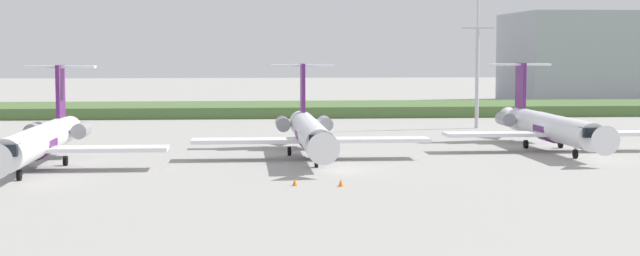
# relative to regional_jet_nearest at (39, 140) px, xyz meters

# --- Properties ---
(ground_plane) EXTENTS (500.00, 500.00, 0.00)m
(ground_plane) POSITION_rel_regional_jet_nearest_xyz_m (25.37, 25.82, -2.54)
(ground_plane) COLOR #9E9B96
(grass_berm) EXTENTS (320.00, 20.00, 1.73)m
(grass_berm) POSITION_rel_regional_jet_nearest_xyz_m (25.37, 69.03, -1.67)
(grass_berm) COLOR #4C6B38
(grass_berm) RESTS_ON ground
(regional_jet_nearest) EXTENTS (22.81, 31.00, 9.00)m
(regional_jet_nearest) POSITION_rel_regional_jet_nearest_xyz_m (0.00, 0.00, 0.00)
(regional_jet_nearest) COLOR white
(regional_jet_nearest) RESTS_ON ground
(regional_jet_second) EXTENTS (22.81, 31.00, 9.00)m
(regional_jet_second) POSITION_rel_regional_jet_nearest_xyz_m (24.49, 6.56, 0.00)
(regional_jet_second) COLOR white
(regional_jet_second) RESTS_ON ground
(regional_jet_third) EXTENTS (22.81, 31.00, 9.00)m
(regional_jet_third) POSITION_rel_regional_jet_nearest_xyz_m (50.02, 11.49, 0.00)
(regional_jet_third) COLOR white
(regional_jet_third) RESTS_ON ground
(antenna_mast) EXTENTS (4.40, 0.50, 20.49)m
(antenna_mast) POSITION_rel_regional_jet_nearest_xyz_m (49.37, 39.67, 6.01)
(antenna_mast) COLOR #B2B2B7
(antenna_mast) RESTS_ON ground
(distant_hangar) EXTENTS (49.56, 27.71, 17.97)m
(distant_hangar) POSITION_rel_regional_jet_nearest_xyz_m (97.56, 102.57, 6.45)
(distant_hangar) COLOR #9EA3AD
(distant_hangar) RESTS_ON ground
(safety_cone_front_marker) EXTENTS (0.44, 0.44, 0.55)m
(safety_cone_front_marker) POSITION_rel_regional_jet_nearest_xyz_m (21.92, -12.82, -2.26)
(safety_cone_front_marker) COLOR orange
(safety_cone_front_marker) RESTS_ON ground
(safety_cone_mid_marker) EXTENTS (0.44, 0.44, 0.55)m
(safety_cone_mid_marker) POSITION_rel_regional_jet_nearest_xyz_m (25.43, -13.47, -2.26)
(safety_cone_mid_marker) COLOR orange
(safety_cone_mid_marker) RESTS_ON ground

